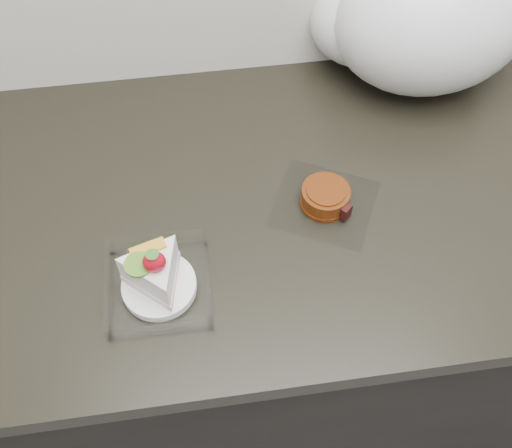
# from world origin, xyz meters

# --- Properties ---
(counter) EXTENTS (2.04, 0.64, 0.90)m
(counter) POSITION_xyz_m (0.00, 1.69, 0.45)
(counter) COLOR black
(counter) RESTS_ON ground
(cake_tray) EXTENTS (0.15, 0.15, 0.12)m
(cake_tray) POSITION_xyz_m (-0.30, 1.54, 0.93)
(cake_tray) COLOR white
(cake_tray) RESTS_ON counter
(mooncake_wrap) EXTENTS (0.20, 0.20, 0.04)m
(mooncake_wrap) POSITION_xyz_m (-0.03, 1.66, 0.91)
(mooncake_wrap) COLOR white
(mooncake_wrap) RESTS_ON counter
(plastic_bag) EXTENTS (0.42, 0.35, 0.31)m
(plastic_bag) POSITION_xyz_m (0.18, 1.94, 1.02)
(plastic_bag) COLOR white
(plastic_bag) RESTS_ON counter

